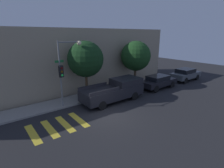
# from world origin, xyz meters

# --- Properties ---
(ground_plane) EXTENTS (60.00, 60.00, 0.00)m
(ground_plane) POSITION_xyz_m (0.00, 0.00, 0.00)
(ground_plane) COLOR black
(sidewalk) EXTENTS (26.00, 2.17, 0.14)m
(sidewalk) POSITION_xyz_m (0.00, 4.29, 0.07)
(sidewalk) COLOR gray
(sidewalk) RESTS_ON ground
(building_row) EXTENTS (26.00, 6.00, 6.33)m
(building_row) POSITION_xyz_m (0.00, 8.77, 3.17)
(building_row) COLOR gray
(building_row) RESTS_ON ground
(crosswalk) EXTENTS (3.49, 2.60, 0.00)m
(crosswalk) POSITION_xyz_m (-3.50, 0.80, 0.00)
(crosswalk) COLOR gold
(crosswalk) RESTS_ON ground
(traffic_light_pole) EXTENTS (2.27, 0.56, 5.34)m
(traffic_light_pole) POSITION_xyz_m (-1.58, 3.37, 3.48)
(traffic_light_pole) COLOR slate
(traffic_light_pole) RESTS_ON ground
(pickup_truck) EXTENTS (5.75, 2.11, 1.88)m
(pickup_truck) POSITION_xyz_m (2.38, 2.10, 0.97)
(pickup_truck) COLOR black
(pickup_truck) RESTS_ON ground
(sedan_near_corner) EXTENTS (4.48, 1.84, 1.43)m
(sedan_near_corner) POSITION_xyz_m (8.44, 2.10, 0.77)
(sedan_near_corner) COLOR black
(sedan_near_corner) RESTS_ON ground
(sedan_middle) EXTENTS (4.44, 1.89, 1.53)m
(sedan_middle) POSITION_xyz_m (13.97, 2.10, 0.82)
(sedan_middle) COLOR #4C5156
(sedan_middle) RESTS_ON ground
(tree_near_corner) EXTENTS (3.20, 3.20, 5.25)m
(tree_near_corner) POSITION_xyz_m (0.69, 4.20, 3.64)
(tree_near_corner) COLOR #4C3823
(tree_near_corner) RESTS_ON ground
(tree_midblock) EXTENTS (3.26, 3.26, 5.09)m
(tree_midblock) POSITION_xyz_m (6.94, 4.20, 3.45)
(tree_midblock) COLOR brown
(tree_midblock) RESTS_ON ground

